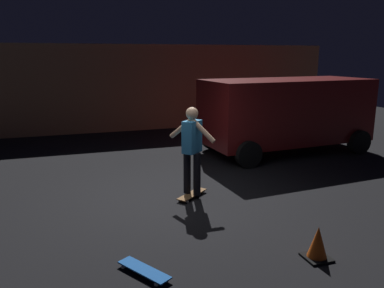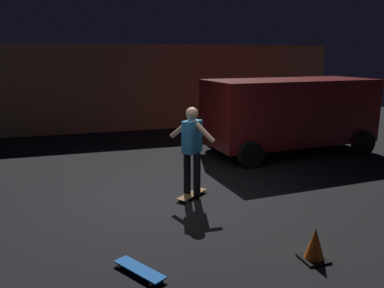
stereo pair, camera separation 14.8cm
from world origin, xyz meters
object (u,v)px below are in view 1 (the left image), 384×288
parked_van (286,111)px  skater (192,145)px  traffic_cone (318,244)px  skateboard_spare (144,270)px  skateboard_ridden (192,194)px

parked_van → skater: parked_van is taller
traffic_cone → skater: bearing=107.6°
parked_van → skateboard_spare: (-5.03, -4.92, -1.11)m
skateboard_spare → traffic_cone: traffic_cone is taller
skateboard_spare → skater: 2.91m
skateboard_ridden → traffic_cone: traffic_cone is taller
skateboard_ridden → skater: skater is taller
traffic_cone → skateboard_ridden: bearing=107.6°
skateboard_ridden → skateboard_spare: size_ratio=0.95×
skateboard_ridden → skater: 0.98m
skateboard_ridden → skateboard_spare: bearing=-121.1°
parked_van → traffic_cone: 6.03m
parked_van → skateboard_spare: parked_van is taller
skateboard_ridden → skateboard_spare: (-1.41, -2.34, 0.00)m
skateboard_spare → skater: bearing=58.9°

